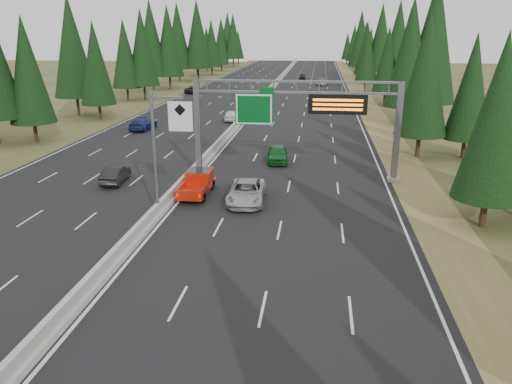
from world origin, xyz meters
The scene contains 19 objects.
road centered at (0.00, 80.00, 0.04)m, with size 32.00×260.00×0.08m, color black.
shoulder_right centered at (17.80, 80.00, 0.03)m, with size 3.60×260.00×0.06m, color olive.
shoulder_left centered at (-17.80, 80.00, 0.03)m, with size 3.60×260.00×0.06m, color #3D421E.
median_barrier centered at (0.00, 80.00, 0.41)m, with size 0.70×260.00×0.85m.
sign_gantry centered at (8.92, 34.88, 5.27)m, with size 16.75×0.98×7.80m.
hov_sign_pole centered at (0.58, 24.97, 4.72)m, with size 2.80×0.50×8.00m.
tree_row_right centered at (22.16, 65.46, 9.01)m, with size 11.41×239.92×18.20m.
tree_row_left centered at (-22.26, 68.50, 9.46)m, with size 12.14×238.38×18.83m.
silver_minivan centered at (5.29, 28.40, 0.82)m, with size 2.45×5.32×1.48m, color #A9A7AC.
red_pickup centered at (1.50, 29.95, 1.01)m, with size 1.83×5.13×1.67m.
car_ahead_green centered at (6.49, 40.00, 0.84)m, with size 1.79×4.45×1.52m, color #155D24.
car_ahead_dkred centered at (14.50, 81.92, 0.87)m, with size 1.68×4.82×1.59m, color #53120B.
car_ahead_dkgrey centered at (12.86, 72.25, 0.74)m, with size 1.84×4.53×1.31m, color black.
car_ahead_white centered at (10.56, 109.95, 0.79)m, with size 2.36×5.12×1.42m, color #BABABA.
car_ahead_far centered at (5.64, 124.65, 0.74)m, with size 1.56×3.87×1.32m, color black.
car_onc_near centered at (-5.62, 31.77, 0.74)m, with size 1.40×4.02×1.33m, color black.
car_onc_blue centered at (-11.12, 53.76, 0.85)m, with size 2.14×5.27×1.53m, color navy.
car_onc_white centered at (-1.50, 61.24, 0.80)m, with size 1.69×4.21×1.43m, color white.
car_onc_far centered at (-14.50, 91.84, 0.75)m, with size 2.23×4.84×1.35m, color black.
Camera 1 is at (10.07, -4.31, 11.44)m, focal length 35.00 mm.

